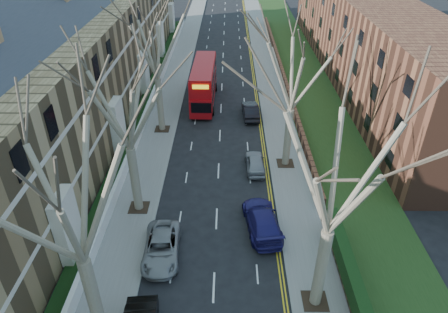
{
  "coord_description": "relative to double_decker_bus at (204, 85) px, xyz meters",
  "views": [
    {
      "loc": [
        0.77,
        -6.53,
        18.96
      ],
      "look_at": [
        0.49,
        18.81,
        2.82
      ],
      "focal_mm": 32.0,
      "sensor_mm": 36.0,
      "label": 1
    }
  ],
  "objects": [
    {
      "name": "pavement_left",
      "position": [
        -4.08,
        4.3,
        -2.02
      ],
      "size": [
        3.0,
        102.0,
        0.12
      ],
      "primitive_type": "cube",
      "color": "slate",
      "rests_on": "ground"
    },
    {
      "name": "pavement_right",
      "position": [
        7.92,
        4.3,
        -2.02
      ],
      "size": [
        3.0,
        102.0,
        0.12
      ],
      "primitive_type": "cube",
      "color": "slate",
      "rests_on": "ground"
    },
    {
      "name": "terrace_left",
      "position": [
        -11.73,
        -3.7,
        3.46
      ],
      "size": [
        9.7,
        78.0,
        13.6
      ],
      "color": "olive",
      "rests_on": "ground"
    },
    {
      "name": "flats_right",
      "position": [
        19.38,
        8.3,
        2.91
      ],
      "size": [
        13.97,
        54.0,
        10.0
      ],
      "color": "brown",
      "rests_on": "ground"
    },
    {
      "name": "front_wall_left",
      "position": [
        -5.73,
        -3.7,
        -1.46
      ],
      "size": [
        0.3,
        78.0,
        1.0
      ],
      "color": "white",
      "rests_on": "ground"
    },
    {
      "name": "grass_verge_right",
      "position": [
        12.42,
        4.3,
        -1.93
      ],
      "size": [
        6.0,
        102.0,
        0.06
      ],
      "color": "#1E3914",
      "rests_on": "ground"
    },
    {
      "name": "tree_left_mid",
      "position": [
        -3.78,
        -28.7,
        7.48
      ],
      "size": [
        10.5,
        10.5,
        14.71
      ],
      "color": "#776955",
      "rests_on": "ground"
    },
    {
      "name": "tree_left_far",
      "position": [
        -3.78,
        -18.7,
        7.17
      ],
      "size": [
        10.15,
        10.15,
        14.22
      ],
      "color": "#776955",
      "rests_on": "ground"
    },
    {
      "name": "tree_left_dist",
      "position": [
        -3.78,
        -6.7,
        7.48
      ],
      "size": [
        10.5,
        10.5,
        14.71
      ],
      "color": "#776955",
      "rests_on": "ground"
    },
    {
      "name": "tree_right_mid",
      "position": [
        7.62,
        -26.7,
        7.48
      ],
      "size": [
        10.5,
        10.5,
        14.71
      ],
      "color": "#776955",
      "rests_on": "ground"
    },
    {
      "name": "tree_right_far",
      "position": [
        7.62,
        -12.7,
        7.17
      ],
      "size": [
        10.15,
        10.15,
        14.22
      ],
      "color": "#776955",
      "rests_on": "ground"
    },
    {
      "name": "double_decker_bus",
      "position": [
        0.0,
        0.0,
        0.0
      ],
      "size": [
        2.72,
        10.09,
        4.24
      ],
      "rotation": [
        0.0,
        0.0,
        3.12
      ],
      "color": "#A10B10",
      "rests_on": "ground"
    },
    {
      "name": "car_left_far",
      "position": [
        -1.44,
        -23.22,
        -1.41
      ],
      "size": [
        2.44,
        4.89,
        1.33
      ],
      "primitive_type": "imported",
      "rotation": [
        0.0,
        0.0,
        0.05
      ],
      "color": "gray",
      "rests_on": "ground"
    },
    {
      "name": "car_right_near",
      "position": [
        5.05,
        -20.67,
        -1.31
      ],
      "size": [
        2.84,
        5.51,
        1.53
      ],
      "primitive_type": "imported",
      "rotation": [
        0.0,
        0.0,
        3.28
      ],
      "color": "navy",
      "rests_on": "ground"
    },
    {
      "name": "car_right_mid",
      "position": [
        4.99,
        -13.41,
        -1.42
      ],
      "size": [
        1.66,
        3.88,
        1.3
      ],
      "primitive_type": "imported",
      "rotation": [
        0.0,
        0.0,
        3.17
      ],
      "color": "gray",
      "rests_on": "ground"
    },
    {
      "name": "car_right_far",
      "position": [
        5.03,
        -3.66,
        -1.35
      ],
      "size": [
        1.79,
        4.49,
        1.45
      ],
      "primitive_type": "imported",
      "rotation": [
        0.0,
        0.0,
        3.2
      ],
      "color": "black",
      "rests_on": "ground"
    }
  ]
}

